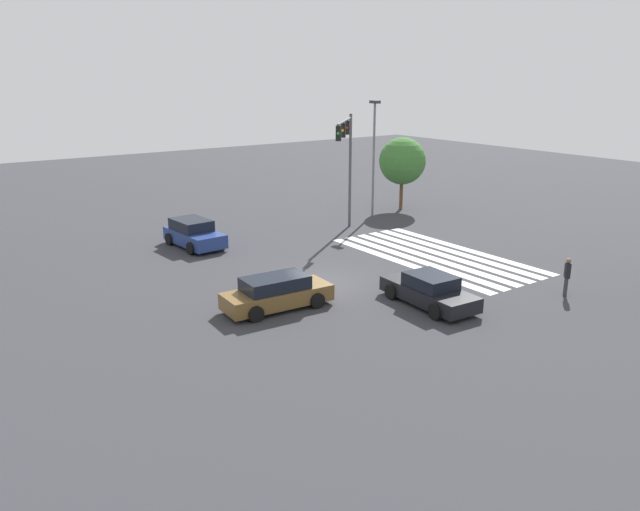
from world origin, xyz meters
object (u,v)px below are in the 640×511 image
at_px(car_0, 277,293).
at_px(pedestrian, 567,275).
at_px(street_light_pole_a, 374,148).
at_px(tree_corner_c, 402,161).
at_px(car_2, 429,291).
at_px(car_1, 194,234).
at_px(traffic_signal_mast, 347,148).

distance_m(car_0, pedestrian, 13.19).
height_order(street_light_pole_a, tree_corner_c, street_light_pole_a).
distance_m(car_2, tree_corner_c, 20.39).
height_order(car_0, car_1, car_1).
bearing_deg(traffic_signal_mast, street_light_pole_a, 167.33).
xyz_separation_m(pedestrian, street_light_pole_a, (17.97, -3.62, 3.80)).
bearing_deg(car_0, car_1, 86.62).
bearing_deg(pedestrian, traffic_signal_mast, -40.93).
bearing_deg(tree_corner_c, car_0, 123.50).
xyz_separation_m(car_1, pedestrian, (-17.67, -10.26, 0.24)).
bearing_deg(car_2, traffic_signal_mast, -18.42).
bearing_deg(car_1, tree_corner_c, 88.45).
height_order(car_2, tree_corner_c, tree_corner_c).
bearing_deg(pedestrian, tree_corner_c, -65.32).
height_order(traffic_signal_mast, car_2, traffic_signal_mast).
height_order(traffic_signal_mast, car_1, traffic_signal_mast).
bearing_deg(car_0, pedestrian, -25.04).
bearing_deg(tree_corner_c, pedestrian, 159.81).
relative_size(traffic_signal_mast, car_2, 1.53).
bearing_deg(street_light_pole_a, car_0, 127.57).
xyz_separation_m(car_0, street_light_pole_a, (11.71, -15.22, 4.09)).
relative_size(pedestrian, street_light_pole_a, 0.22).
distance_m(traffic_signal_mast, car_0, 14.43).
relative_size(car_1, street_light_pole_a, 0.55).
bearing_deg(street_light_pole_a, traffic_signal_mast, 122.33).
distance_m(car_1, car_2, 15.52).
distance_m(traffic_signal_mast, street_light_pole_a, 5.61).
bearing_deg(traffic_signal_mast, tree_corner_c, 158.62).
distance_m(car_1, street_light_pole_a, 14.46).
bearing_deg(pedestrian, street_light_pole_a, -56.52).
distance_m(traffic_signal_mast, car_2, 13.97).
bearing_deg(car_2, tree_corner_c, -35.88).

